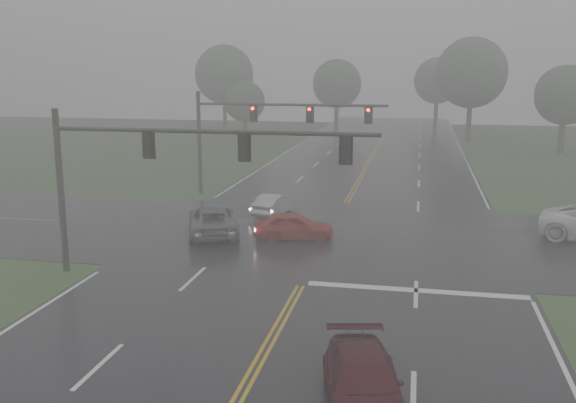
% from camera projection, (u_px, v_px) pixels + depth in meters
% --- Properties ---
extents(main_road, '(18.00, 160.00, 0.02)m').
position_uv_depth(main_road, '(323.00, 246.00, 31.19)').
color(main_road, black).
rests_on(main_road, ground).
extents(cross_street, '(120.00, 14.00, 0.02)m').
position_uv_depth(cross_street, '(329.00, 236.00, 33.11)').
color(cross_street, black).
rests_on(cross_street, ground).
extents(stop_bar, '(8.50, 0.50, 0.01)m').
position_uv_depth(stop_bar, '(416.00, 291.00, 24.94)').
color(stop_bar, white).
rests_on(stop_bar, ground).
extents(sedan_red, '(4.24, 2.29, 1.37)m').
position_uv_depth(sedan_red, '(294.00, 239.00, 32.35)').
color(sedan_red, '#A0160E').
rests_on(sedan_red, ground).
extents(sedan_silver, '(2.13, 3.95, 1.24)m').
position_uv_depth(sedan_silver, '(275.00, 215.00, 37.78)').
color(sedan_silver, '#A4A7AC').
rests_on(sedan_silver, ground).
extents(car_grey, '(4.12, 5.83, 1.48)m').
position_uv_depth(car_grey, '(213.00, 234.00, 33.31)').
color(car_grey, '#4D4E53').
rests_on(car_grey, ground).
extents(signal_gantry_near, '(13.34, 0.30, 6.90)m').
position_uv_depth(signal_gantry_near, '(153.00, 161.00, 25.64)').
color(signal_gantry_near, black).
rests_on(signal_gantry_near, ground).
extents(signal_gantry_far, '(12.74, 0.35, 6.93)m').
position_uv_depth(signal_gantry_far, '(256.00, 123.00, 42.34)').
color(signal_gantry_far, black).
rests_on(signal_gantry_far, ground).
extents(tree_nw_a, '(4.72, 4.72, 6.94)m').
position_uv_depth(tree_nw_a, '(245.00, 102.00, 73.99)').
color(tree_nw_a, '#2D241D').
rests_on(tree_nw_a, ground).
extents(tree_ne_a, '(8.09, 8.09, 11.88)m').
position_uv_depth(tree_ne_a, '(472.00, 73.00, 73.34)').
color(tree_ne_a, '#2D241D').
rests_on(tree_ne_a, ground).
extents(tree_n_mid, '(6.49, 6.49, 9.53)m').
position_uv_depth(tree_n_mid, '(337.00, 84.00, 85.35)').
color(tree_n_mid, '#2D241D').
rests_on(tree_n_mid, ground).
extents(tree_e_near, '(5.94, 5.94, 8.73)m').
position_uv_depth(tree_e_near, '(565.00, 95.00, 63.66)').
color(tree_e_near, '#2D241D').
rests_on(tree_e_near, ground).
extents(tree_nw_b, '(7.76, 7.76, 11.39)m').
position_uv_depth(tree_nw_b, '(224.00, 74.00, 84.78)').
color(tree_nw_b, '#2D241D').
rests_on(tree_nw_b, ground).
extents(tree_n_far, '(6.73, 6.73, 9.88)m').
position_uv_depth(tree_n_far, '(437.00, 81.00, 93.12)').
color(tree_n_far, '#2D241D').
rests_on(tree_n_far, ground).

